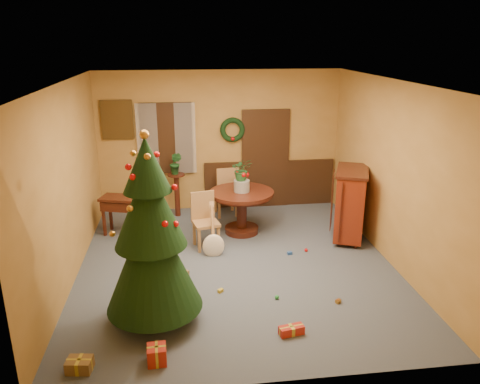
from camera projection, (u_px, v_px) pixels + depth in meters
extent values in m
plane|color=#3B4456|center=(236.00, 265.00, 7.59)|extent=(5.50, 5.50, 0.00)
plane|color=silver|center=(236.00, 82.00, 6.68)|extent=(5.50, 5.50, 0.00)
plane|color=olive|center=(220.00, 141.00, 9.72)|extent=(5.00, 0.00, 5.00)
plane|color=olive|center=(270.00, 261.00, 4.55)|extent=(5.00, 0.00, 5.00)
plane|color=olive|center=(67.00, 186.00, 6.83)|extent=(0.00, 5.50, 5.50)
plane|color=olive|center=(392.00, 173.00, 7.44)|extent=(0.00, 5.50, 5.50)
cube|color=black|center=(269.00, 183.00, 10.11)|extent=(2.80, 0.06, 1.00)
cube|color=black|center=(265.00, 159.00, 9.92)|extent=(1.00, 0.08, 2.10)
cube|color=white|center=(265.00, 161.00, 9.96)|extent=(0.80, 0.03, 1.90)
cube|color=black|center=(167.00, 138.00, 9.51)|extent=(1.05, 0.08, 1.45)
cube|color=white|center=(167.00, 138.00, 9.54)|extent=(0.88, 0.03, 1.25)
cube|color=white|center=(147.00, 139.00, 9.42)|extent=(0.42, 0.02, 1.45)
cube|color=white|center=(185.00, 138.00, 9.51)|extent=(0.42, 0.02, 1.45)
torus|color=black|center=(232.00, 130.00, 9.60)|extent=(0.51, 0.11, 0.51)
cube|color=#4C3819|center=(117.00, 120.00, 9.28)|extent=(0.62, 0.05, 0.78)
cube|color=gray|center=(117.00, 120.00, 9.30)|extent=(0.48, 0.02, 0.62)
cylinder|color=black|center=(242.00, 193.00, 8.61)|extent=(1.19, 1.19, 0.06)
cylinder|color=black|center=(242.00, 196.00, 8.63)|extent=(1.06, 1.06, 0.04)
cylinder|color=black|center=(242.00, 212.00, 8.73)|extent=(0.19, 0.19, 0.66)
cylinder|color=black|center=(242.00, 229.00, 8.84)|extent=(0.64, 0.64, 0.11)
cylinder|color=slate|center=(242.00, 186.00, 8.57)|extent=(0.29, 0.29, 0.21)
imported|color=#1E4C23|center=(242.00, 169.00, 8.47)|extent=(0.37, 0.32, 0.41)
cube|color=brown|center=(206.00, 223.00, 8.09)|extent=(0.50, 0.50, 0.05)
cube|color=brown|center=(203.00, 205.00, 8.17)|extent=(0.42, 0.13, 0.50)
cube|color=brown|center=(213.00, 231.00, 8.37)|extent=(0.05, 0.05, 0.43)
cube|color=brown|center=(194.00, 233.00, 8.26)|extent=(0.05, 0.05, 0.43)
cube|color=brown|center=(218.00, 238.00, 8.06)|extent=(0.05, 0.05, 0.43)
cube|color=brown|center=(199.00, 241.00, 7.96)|extent=(0.05, 0.05, 0.43)
cube|color=brown|center=(226.00, 192.00, 9.60)|extent=(0.51, 0.51, 0.05)
cube|color=brown|center=(228.00, 181.00, 9.31)|extent=(0.46, 0.10, 0.54)
cube|color=brown|center=(219.00, 207.00, 9.46)|extent=(0.05, 0.05, 0.47)
cube|color=brown|center=(237.00, 206.00, 9.55)|extent=(0.05, 0.05, 0.47)
cube|color=brown|center=(215.00, 202.00, 9.80)|extent=(0.05, 0.05, 0.47)
cube|color=brown|center=(232.00, 200.00, 9.89)|extent=(0.05, 0.05, 0.47)
cylinder|color=black|center=(177.00, 196.00, 9.55)|extent=(0.11, 0.11, 0.86)
cylinder|color=black|center=(176.00, 175.00, 9.41)|extent=(0.35, 0.35, 0.03)
imported|color=#19471E|center=(176.00, 163.00, 9.33)|extent=(0.31, 0.28, 0.45)
cylinder|color=#382111|center=(156.00, 312.00, 6.06)|extent=(0.16, 0.16, 0.27)
cone|color=black|center=(152.00, 255.00, 5.80)|extent=(1.22, 1.22, 1.44)
cone|color=black|center=(149.00, 205.00, 5.59)|extent=(0.89, 0.89, 1.05)
cone|color=black|center=(146.00, 165.00, 5.44)|extent=(0.58, 0.58, 0.67)
sphere|color=#C0822D|center=(144.00, 134.00, 5.32)|extent=(0.11, 0.11, 0.11)
cube|color=black|center=(123.00, 198.00, 8.56)|extent=(0.90, 0.62, 0.05)
cube|color=black|center=(124.00, 205.00, 8.60)|extent=(0.85, 0.57, 0.17)
cube|color=black|center=(106.00, 218.00, 8.64)|extent=(0.13, 0.29, 0.68)
cube|color=black|center=(144.00, 216.00, 8.72)|extent=(0.13, 0.29, 0.68)
cube|color=#521509|center=(350.00, 204.00, 8.37)|extent=(0.80, 1.07, 1.20)
cube|color=black|center=(353.00, 171.00, 8.18)|extent=(0.88, 1.15, 0.05)
cylinder|color=black|center=(355.00, 245.00, 8.19)|extent=(0.07, 0.07, 0.09)
cylinder|color=black|center=(340.00, 228.00, 8.95)|extent=(0.07, 0.07, 0.09)
cube|color=brown|center=(80.00, 365.00, 5.17)|extent=(0.30, 0.23, 0.15)
cube|color=gold|center=(80.00, 365.00, 5.17)|extent=(0.28, 0.06, 0.15)
cube|color=gold|center=(80.00, 365.00, 5.17)|extent=(0.07, 0.21, 0.15)
cube|color=#A52216|center=(157.00, 355.00, 5.28)|extent=(0.22, 0.22, 0.21)
cube|color=gold|center=(157.00, 355.00, 5.28)|extent=(0.22, 0.04, 0.22)
cube|color=gold|center=(157.00, 355.00, 5.28)|extent=(0.04, 0.22, 0.22)
cube|color=brown|center=(179.00, 276.00, 7.09)|extent=(0.31, 0.30, 0.14)
cube|color=gold|center=(179.00, 276.00, 7.09)|extent=(0.21, 0.19, 0.14)
cube|color=gold|center=(179.00, 276.00, 7.09)|extent=(0.15, 0.16, 0.14)
cube|color=#A52216|center=(291.00, 330.00, 5.81)|extent=(0.33, 0.19, 0.11)
cube|color=gold|center=(291.00, 330.00, 5.81)|extent=(0.31, 0.08, 0.11)
cube|color=gold|center=(291.00, 330.00, 5.81)|extent=(0.07, 0.14, 0.11)
cube|color=#244FA0|center=(290.00, 253.00, 7.94)|extent=(0.09, 0.06, 0.05)
sphere|color=green|center=(277.00, 297.00, 6.59)|extent=(0.06, 0.06, 0.06)
cube|color=gold|center=(221.00, 291.00, 6.77)|extent=(0.09, 0.09, 0.05)
sphere|color=red|center=(306.00, 250.00, 8.04)|extent=(0.06, 0.06, 0.06)
cube|color=#C0822D|center=(338.00, 301.00, 6.50)|extent=(0.09, 0.09, 0.05)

